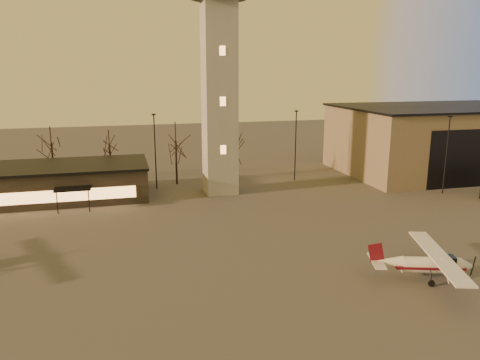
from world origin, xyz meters
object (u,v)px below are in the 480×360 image
Objects in this scene: control_tower at (219,65)px; cessna_front at (433,267)px; terminal at (43,183)px; hangar at (439,139)px.

cessna_front is at bearing -71.09° from control_tower.
terminal is 2.41× the size of cessna_front.
cessna_front is at bearing -44.70° from terminal.
cessna_front is (10.26, -29.94, -15.32)m from control_tower.
hangar is at bearing 70.72° from cessna_front.
cessna_front is (32.25, -31.92, -1.15)m from terminal.
hangar is (36.00, 3.98, -11.17)m from control_tower.
terminal reaches higher than cessna_front.
control_tower is at bearing -5.15° from terminal.
control_tower reaches higher than hangar.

